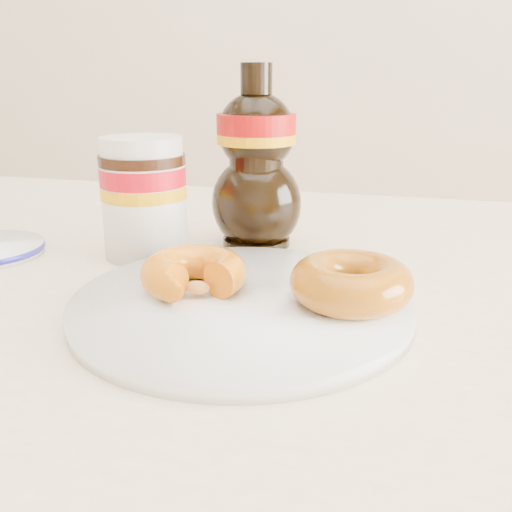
% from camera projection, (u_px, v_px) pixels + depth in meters
% --- Properties ---
extents(dining_table, '(1.40, 0.90, 0.75)m').
position_uv_depth(dining_table, '(231.00, 354.00, 0.59)').
color(dining_table, '#FFE5C2').
rests_on(dining_table, ground).
extents(plate, '(0.29, 0.29, 0.01)m').
position_uv_depth(plate, '(241.00, 304.00, 0.49)').
color(plate, white).
rests_on(plate, dining_table).
extents(donut_bitten, '(0.12, 0.12, 0.03)m').
position_uv_depth(donut_bitten, '(194.00, 273.00, 0.49)').
color(donut_bitten, orange).
rests_on(donut_bitten, plate).
extents(donut_whole, '(0.11, 0.11, 0.04)m').
position_uv_depth(donut_whole, '(351.00, 282.00, 0.47)').
color(donut_whole, '#954509').
rests_on(donut_whole, plate).
extents(nutella_jar, '(0.09, 0.09, 0.13)m').
position_uv_depth(nutella_jar, '(144.00, 193.00, 0.62)').
color(nutella_jar, white).
rests_on(nutella_jar, dining_table).
extents(syrup_bottle, '(0.12, 0.11, 0.21)m').
position_uv_depth(syrup_bottle, '(256.00, 158.00, 0.65)').
color(syrup_bottle, black).
rests_on(syrup_bottle, dining_table).
extents(dark_jar, '(0.06, 0.06, 0.09)m').
position_uv_depth(dark_jar, '(151.00, 215.00, 0.63)').
color(dark_jar, black).
rests_on(dark_jar, dining_table).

